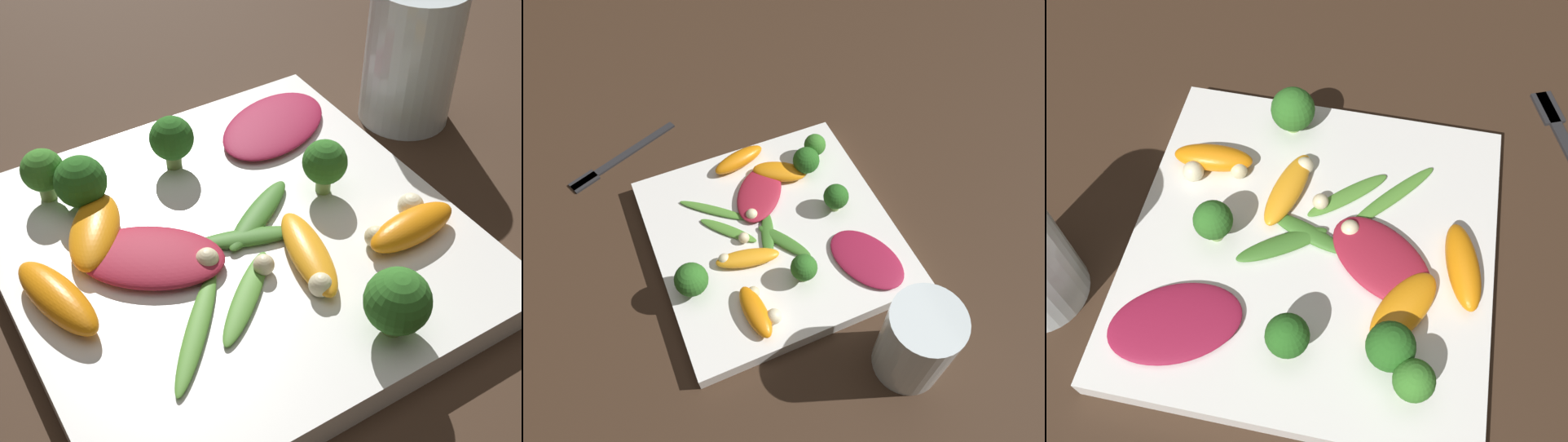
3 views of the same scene
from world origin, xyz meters
TOP-DOWN VIEW (x-y plane):
  - ground_plane at (0.00, 0.00)m, footprint 2.40×2.40m
  - plate at (0.00, 0.00)m, footprint 0.30×0.30m
  - drinking_glass at (0.21, 0.07)m, footprint 0.08×0.08m
  - radicchio_leaf_0 at (-0.06, 0.01)m, footprint 0.11×0.10m
  - radicchio_leaf_1 at (0.09, 0.09)m, footprint 0.12×0.10m
  - orange_segment_0 at (-0.08, 0.04)m, footprint 0.06×0.08m
  - orange_segment_1 at (0.03, -0.05)m, footprint 0.04×0.08m
  - orange_segment_2 at (0.10, -0.06)m, footprint 0.07×0.03m
  - orange_segment_3 at (-0.12, 0.00)m, footprint 0.04×0.08m
  - broccoli_floret_0 at (-0.07, 0.08)m, footprint 0.04×0.04m
  - broccoli_floret_1 at (-0.09, 0.10)m, footprint 0.03×0.03m
  - broccoli_floret_2 at (0.04, -0.12)m, footprint 0.04×0.04m
  - broccoli_floret_3 at (0.00, 0.09)m, footprint 0.03×0.03m
  - broccoli_floret_4 at (0.08, 0.01)m, footprint 0.03×0.03m
  - arugula_sprig_0 at (-0.02, -0.05)m, footprint 0.07×0.07m
  - arugula_sprig_1 at (0.02, 0.01)m, footprint 0.08×0.06m
  - arugula_sprig_2 at (-0.06, -0.06)m, footprint 0.07×0.08m
  - arugula_sprig_3 at (0.01, -0.01)m, footprint 0.07×0.04m
  - macadamia_nut_0 at (0.00, -0.04)m, footprint 0.01×0.01m
  - macadamia_nut_1 at (0.02, -0.07)m, footprint 0.02×0.02m
  - macadamia_nut_2 at (0.08, -0.06)m, footprint 0.01×0.01m
  - macadamia_nut_3 at (-0.03, -0.02)m, footprint 0.02×0.02m
  - macadamia_nut_4 at (0.11, -0.05)m, footprint 0.02×0.02m

SIDE VIEW (x-z plane):
  - ground_plane at x=0.00m, z-range 0.00..0.00m
  - plate at x=0.00m, z-range 0.00..0.02m
  - arugula_sprig_2 at x=-0.06m, z-range 0.02..0.03m
  - arugula_sprig_0 at x=-0.02m, z-range 0.02..0.03m
  - arugula_sprig_3 at x=0.01m, z-range 0.02..0.03m
  - arugula_sprig_1 at x=0.02m, z-range 0.02..0.03m
  - radicchio_leaf_1 at x=0.09m, z-range 0.02..0.03m
  - radicchio_leaf_0 at x=-0.06m, z-range 0.02..0.03m
  - macadamia_nut_0 at x=0.00m, z-range 0.02..0.04m
  - macadamia_nut_2 at x=0.08m, z-range 0.02..0.04m
  - orange_segment_1 at x=0.03m, z-range 0.02..0.04m
  - macadamia_nut_1 at x=0.02m, z-range 0.02..0.04m
  - macadamia_nut_3 at x=-0.03m, z-range 0.02..0.04m
  - orange_segment_0 at x=-0.08m, z-range 0.02..0.04m
  - macadamia_nut_4 at x=0.11m, z-range 0.02..0.04m
  - orange_segment_2 at x=0.10m, z-range 0.02..0.04m
  - orange_segment_3 at x=-0.12m, z-range 0.02..0.04m
  - broccoli_floret_0 at x=-0.07m, z-range 0.02..0.06m
  - broccoli_floret_1 at x=-0.09m, z-range 0.03..0.07m
  - broccoli_floret_3 at x=0.00m, z-range 0.03..0.07m
  - broccoli_floret_2 at x=0.04m, z-range 0.02..0.07m
  - broccoli_floret_4 at x=0.08m, z-range 0.03..0.07m
  - drinking_glass at x=0.21m, z-range 0.00..0.12m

